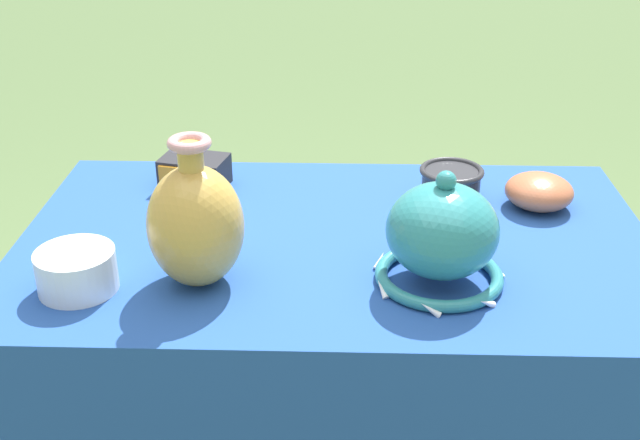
# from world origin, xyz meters

# --- Properties ---
(display_table) EXTENTS (1.20, 0.73, 0.79)m
(display_table) POSITION_xyz_m (0.00, -0.02, 0.71)
(display_table) COLOR olive
(display_table) RESTS_ON ground_plane
(vase_tall_bulbous) EXTENTS (0.16, 0.16, 0.26)m
(vase_tall_bulbous) POSITION_xyz_m (-0.23, -0.17, 0.90)
(vase_tall_bulbous) COLOR gold
(vase_tall_bulbous) RESTS_ON display_table
(vase_dome_bell) EXTENTS (0.23, 0.23, 0.21)m
(vase_dome_bell) POSITION_xyz_m (0.18, -0.16, 0.88)
(vase_dome_bell) COLOR teal
(vase_dome_bell) RESTS_ON display_table
(mosaic_tile_box) EXTENTS (0.15, 0.12, 0.07)m
(mosaic_tile_box) POSITION_xyz_m (-0.30, 0.22, 0.83)
(mosaic_tile_box) COLOR #232328
(mosaic_tile_box) RESTS_ON display_table
(pot_squat_porcelain) EXTENTS (0.13, 0.13, 0.07)m
(pot_squat_porcelain) POSITION_xyz_m (-0.43, -0.20, 0.83)
(pot_squat_porcelain) COLOR white
(pot_squat_porcelain) RESTS_ON display_table
(bowl_shallow_terracotta) EXTENTS (0.14, 0.14, 0.07)m
(bowl_shallow_terracotta) POSITION_xyz_m (0.41, 0.14, 0.83)
(bowl_shallow_terracotta) COLOR #BC6642
(bowl_shallow_terracotta) RESTS_ON display_table
(cup_wide_charcoal) EXTENTS (0.13, 0.13, 0.08)m
(cup_wide_charcoal) POSITION_xyz_m (0.23, 0.16, 0.83)
(cup_wide_charcoal) COLOR #2D2D33
(cup_wide_charcoal) RESTS_ON display_table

